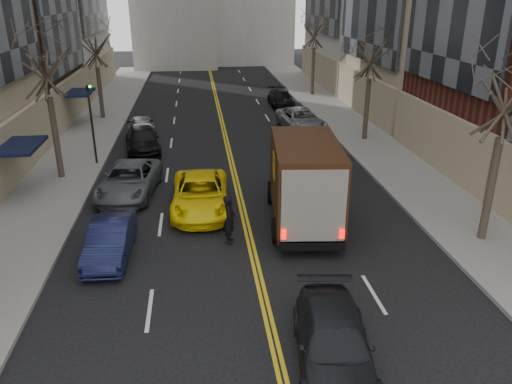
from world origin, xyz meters
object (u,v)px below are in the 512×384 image
taxi (200,194)px  pedestrian (229,219)px  ups_truck (304,181)px  observer_sedan (334,343)px

taxi → pedestrian: bearing=-70.9°
ups_truck → pedestrian: size_ratio=3.52×
ups_truck → pedestrian: ups_truck is taller
observer_sedan → ups_truck: bearing=90.9°
observer_sedan → taxi: 10.75m
ups_truck → taxi: (-4.16, 1.77, -1.07)m
ups_truck → pedestrian: 3.53m
ups_truck → taxi: 4.64m
observer_sedan → taxi: size_ratio=0.91×
ups_truck → observer_sedan: (-1.00, -8.50, -1.14)m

